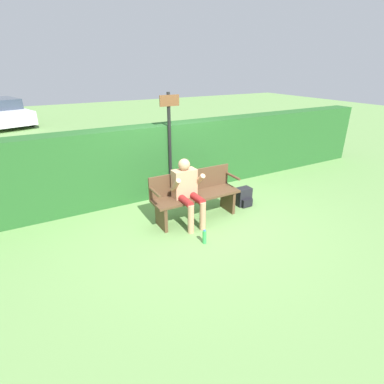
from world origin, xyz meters
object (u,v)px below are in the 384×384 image
at_px(person_seated, 187,189).
at_px(water_bottle, 204,237).
at_px(park_bench, 195,194).
at_px(backpack, 244,197).
at_px(signpost, 170,140).

distance_m(person_seated, water_bottle, 0.94).
bearing_deg(park_bench, water_bottle, -109.74).
bearing_deg(water_bottle, park_bench, 70.26).
distance_m(park_bench, backpack, 1.19).
bearing_deg(person_seated, water_bottle, -96.57).
xyz_separation_m(park_bench, water_bottle, (-0.31, -0.87, -0.36)).
bearing_deg(signpost, person_seated, -102.23).
height_order(park_bench, signpost, signpost).
bearing_deg(water_bottle, person_seated, 83.43).
relative_size(park_bench, person_seated, 1.40).
xyz_separation_m(park_bench, signpost, (0.05, 1.14, 0.79)).
bearing_deg(person_seated, park_bench, 28.83).
relative_size(park_bench, backpack, 4.50).
bearing_deg(backpack, park_bench, 178.77).
distance_m(backpack, water_bottle, 1.70).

